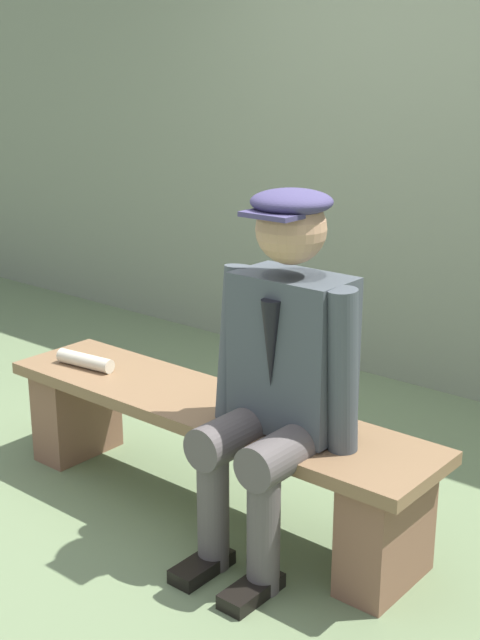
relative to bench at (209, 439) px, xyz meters
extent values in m
plane|color=#637650|center=(0.00, 0.00, -0.29)|extent=(30.00, 30.00, 0.00)
cube|color=brown|center=(0.00, 0.00, 0.13)|extent=(1.85, 0.43, 0.05)
cube|color=brown|center=(-0.78, 0.00, -0.09)|extent=(0.18, 0.36, 0.40)
cube|color=brown|center=(0.78, 0.00, -0.09)|extent=(0.18, 0.36, 0.40)
cube|color=#3F464B|center=(-0.39, 0.00, 0.43)|extent=(0.39, 0.23, 0.54)
cylinder|color=#1E2338|center=(-0.39, 0.00, 0.67)|extent=(0.22, 0.22, 0.06)
cone|color=black|center=(-0.39, 0.12, 0.50)|extent=(0.07, 0.07, 0.30)
sphere|color=tan|center=(-0.39, 0.02, 0.86)|extent=(0.23, 0.23, 0.23)
ellipsoid|color=#3D375E|center=(-0.39, 0.02, 0.95)|extent=(0.27, 0.27, 0.08)
cube|color=#3D375E|center=(-0.39, 0.13, 0.92)|extent=(0.19, 0.11, 0.02)
cylinder|color=#504A48|center=(-0.49, 0.14, 0.16)|extent=(0.15, 0.41, 0.15)
cylinder|color=#504A48|center=(-0.49, 0.29, -0.06)|extent=(0.11, 0.11, 0.46)
cube|color=black|center=(-0.49, 0.35, -0.27)|extent=(0.10, 0.24, 0.05)
cylinder|color=#3F464B|center=(-0.61, 0.04, 0.43)|extent=(0.11, 0.14, 0.55)
cylinder|color=#504A48|center=(-0.28, 0.14, 0.16)|extent=(0.15, 0.41, 0.15)
cylinder|color=#504A48|center=(-0.28, 0.29, -0.06)|extent=(0.11, 0.11, 0.46)
cube|color=black|center=(-0.28, 0.35, -0.27)|extent=(0.10, 0.24, 0.05)
cylinder|color=#3F464B|center=(-0.16, 0.04, 0.43)|extent=(0.10, 0.16, 0.56)
cylinder|color=beige|center=(0.64, 0.05, 0.18)|extent=(0.28, 0.09, 0.06)
cube|color=gray|center=(0.00, -1.81, 0.81)|extent=(12.00, 0.24, 2.21)
camera|label=1|loc=(-1.99, 2.21, 1.38)|focal=47.90mm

